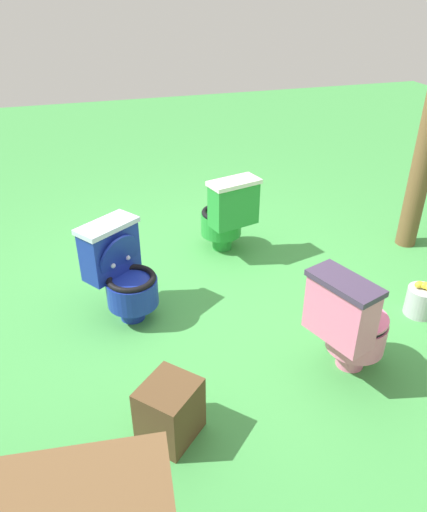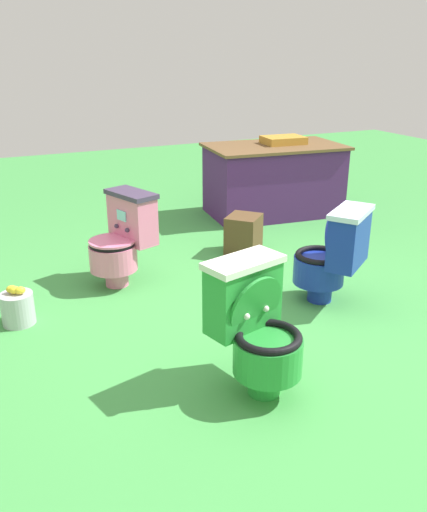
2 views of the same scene
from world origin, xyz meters
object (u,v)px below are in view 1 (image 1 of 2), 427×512
(toilet_pink, at_px, (350,323))
(toilet_green, at_px, (227,214))
(toilet_blue, at_px, (122,272))
(lemon_bucket, at_px, (421,301))
(small_crate, at_px, (170,411))

(toilet_pink, bearing_deg, toilet_green, 169.06)
(toilet_blue, xyz_separation_m, lemon_bucket, (-2.11, 0.62, -0.26))
(toilet_green, bearing_deg, lemon_bucket, -64.93)
(small_crate, xyz_separation_m, lemon_bucket, (-2.02, -0.56, -0.06))
(toilet_pink, bearing_deg, lemon_bucket, 94.02)
(small_crate, distance_m, lemon_bucket, 2.10)
(toilet_green, bearing_deg, small_crate, -130.91)
(toilet_pink, bearing_deg, toilet_blue, -147.42)
(toilet_blue, bearing_deg, toilet_pink, 106.80)
(toilet_green, distance_m, small_crate, 2.10)
(toilet_blue, height_order, lemon_bucket, toilet_blue)
(toilet_blue, distance_m, toilet_pink, 1.61)
(toilet_green, relative_size, toilet_pink, 1.00)
(toilet_green, xyz_separation_m, small_crate, (0.93, 1.88, -0.20))
(toilet_green, xyz_separation_m, lemon_bucket, (-1.10, 1.32, -0.26))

